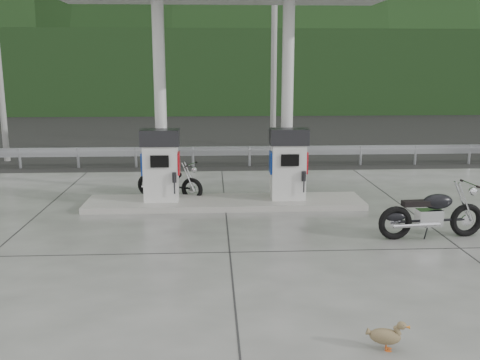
{
  "coord_description": "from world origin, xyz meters",
  "views": [
    {
      "loc": [
        -0.31,
        -10.66,
        3.51
      ],
      "look_at": [
        0.3,
        1.0,
        1.0
      ],
      "focal_mm": 40.0,
      "sensor_mm": 36.0,
      "label": 1
    }
  ],
  "objects_px": {
    "motorcycle_left": "(169,182)",
    "duck": "(385,337)",
    "gas_pump_left": "(161,165)",
    "gas_pump_right": "(288,164)",
    "motorcycle_right": "(432,214)"
  },
  "relations": [
    {
      "from": "motorcycle_left",
      "to": "gas_pump_left",
      "type": "bearing_deg",
      "value": -74.33
    },
    {
      "from": "motorcycle_right",
      "to": "gas_pump_right",
      "type": "bearing_deg",
      "value": 127.86
    },
    {
      "from": "motorcycle_left",
      "to": "duck",
      "type": "height_order",
      "value": "motorcycle_left"
    },
    {
      "from": "gas_pump_left",
      "to": "gas_pump_right",
      "type": "bearing_deg",
      "value": 0.0
    },
    {
      "from": "duck",
      "to": "gas_pump_left",
      "type": "bearing_deg",
      "value": 131.65
    },
    {
      "from": "gas_pump_left",
      "to": "gas_pump_right",
      "type": "distance_m",
      "value": 3.2
    },
    {
      "from": "gas_pump_right",
      "to": "motorcycle_right",
      "type": "height_order",
      "value": "gas_pump_right"
    },
    {
      "from": "motorcycle_left",
      "to": "duck",
      "type": "relative_size",
      "value": 3.85
    },
    {
      "from": "gas_pump_left",
      "to": "gas_pump_right",
      "type": "relative_size",
      "value": 1.0
    },
    {
      "from": "gas_pump_left",
      "to": "duck",
      "type": "bearing_deg",
      "value": -64.42
    },
    {
      "from": "gas_pump_right",
      "to": "motorcycle_right",
      "type": "bearing_deg",
      "value": -47.56
    },
    {
      "from": "gas_pump_left",
      "to": "motorcycle_left",
      "type": "xyz_separation_m",
      "value": [
        0.13,
        0.86,
        -0.62
      ]
    },
    {
      "from": "gas_pump_left",
      "to": "duck",
      "type": "height_order",
      "value": "gas_pump_left"
    },
    {
      "from": "motorcycle_right",
      "to": "gas_pump_left",
      "type": "bearing_deg",
      "value": 149.43
    },
    {
      "from": "duck",
      "to": "gas_pump_right",
      "type": "bearing_deg",
      "value": 107.85
    }
  ]
}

